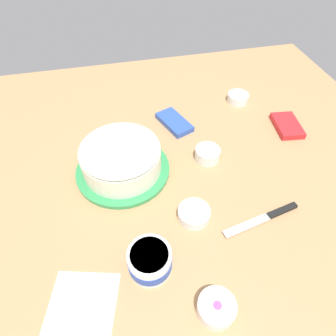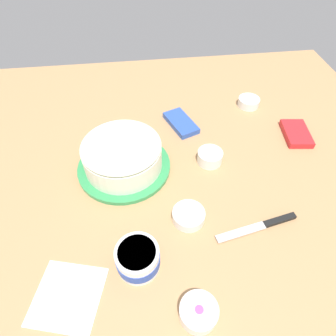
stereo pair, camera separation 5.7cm
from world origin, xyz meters
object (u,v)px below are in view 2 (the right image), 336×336
at_px(sprinkle_bowl_rainbow, 199,312).
at_px(paper_napkin, 68,296).
at_px(sprinkle_bowl_yellow, 189,216).
at_px(candy_box_lower, 181,123).
at_px(sprinkle_bowl_green, 210,157).
at_px(frosting_tub, 138,258).
at_px(sprinkle_bowl_orange, 249,102).
at_px(frosted_cake, 123,156).
at_px(candy_box_upper, 296,133).
at_px(spreading_knife, 264,225).

relative_size(sprinkle_bowl_rainbow, paper_napkin, 0.56).
height_order(sprinkle_bowl_yellow, candy_box_lower, sprinkle_bowl_yellow).
bearing_deg(sprinkle_bowl_green, sprinkle_bowl_rainbow, 164.28).
xyz_separation_m(frosting_tub, sprinkle_bowl_orange, (0.60, -0.47, -0.02)).
height_order(frosted_cake, sprinkle_bowl_green, frosted_cake).
relative_size(sprinkle_bowl_yellow, candy_box_upper, 0.66).
distance_m(spreading_knife, paper_napkin, 0.52).
xyz_separation_m(sprinkle_bowl_orange, sprinkle_bowl_green, (-0.28, 0.22, 0.00)).
xyz_separation_m(spreading_knife, sprinkle_bowl_rainbow, (-0.20, 0.22, 0.02)).
bearing_deg(spreading_knife, sprinkle_bowl_green, 20.06).
relative_size(frosting_tub, sprinkle_bowl_yellow, 1.19).
distance_m(sprinkle_bowl_orange, candy_box_lower, 0.30).
bearing_deg(sprinkle_bowl_green, frosted_cake, 88.84).
distance_m(sprinkle_bowl_yellow, candy_box_lower, 0.40).
bearing_deg(paper_napkin, spreading_knife, -76.63).
bearing_deg(candy_box_lower, sprinkle_bowl_rainbow, 153.43).
bearing_deg(frosting_tub, candy_box_lower, -19.75).
distance_m(sprinkle_bowl_green, sprinkle_bowl_yellow, 0.23).
bearing_deg(sprinkle_bowl_orange, spreading_knife, 166.65).
height_order(sprinkle_bowl_yellow, candy_box_upper, sprinkle_bowl_yellow).
height_order(sprinkle_bowl_yellow, paper_napkin, sprinkle_bowl_yellow).
xyz_separation_m(frosting_tub, candy_box_lower, (0.52, -0.19, -0.03)).
bearing_deg(paper_napkin, sprinkle_bowl_yellow, -61.33).
xyz_separation_m(sprinkle_bowl_green, paper_napkin, (-0.38, 0.41, -0.02)).
distance_m(sprinkle_bowl_rainbow, sprinkle_bowl_orange, 0.81).
bearing_deg(frosted_cake, sprinkle_bowl_yellow, -141.34).
height_order(frosting_tub, sprinkle_bowl_yellow, frosting_tub).
height_order(frosted_cake, frosting_tub, frosted_cake).
distance_m(sprinkle_bowl_rainbow, sprinkle_bowl_green, 0.47).
bearing_deg(spreading_knife, frosted_cake, 54.77).
relative_size(sprinkle_bowl_orange, sprinkle_bowl_green, 1.03).
relative_size(spreading_knife, sprinkle_bowl_yellow, 2.64).
xyz_separation_m(sprinkle_bowl_orange, candy_box_upper, (-0.20, -0.11, -0.01)).
bearing_deg(sprinkle_bowl_yellow, sprinkle_bowl_orange, -33.80).
height_order(sprinkle_bowl_rainbow, paper_napkin, sprinkle_bowl_rainbow).
bearing_deg(spreading_knife, frosting_tub, 100.96).
bearing_deg(candy_box_lower, frosting_tub, 139.27).
bearing_deg(frosted_cake, candy_box_lower, -48.43).
bearing_deg(sprinkle_bowl_orange, candy_box_lower, 106.88).
bearing_deg(candy_box_upper, sprinkle_bowl_yellow, 130.75).
distance_m(spreading_knife, sprinkle_bowl_rainbow, 0.30).
height_order(sprinkle_bowl_rainbow, candy_box_upper, sprinkle_bowl_rainbow).
relative_size(sprinkle_bowl_green, paper_napkin, 0.54).
xyz_separation_m(sprinkle_bowl_yellow, paper_napkin, (-0.17, 0.31, -0.01)).
relative_size(sprinkle_bowl_green, candy_box_upper, 0.60).
xyz_separation_m(frosted_cake, sprinkle_bowl_orange, (0.27, -0.50, -0.04)).
bearing_deg(frosted_cake, sprinkle_bowl_orange, -61.06).
bearing_deg(frosted_cake, sprinkle_bowl_green, -91.16).
distance_m(sprinkle_bowl_rainbow, paper_napkin, 0.30).
height_order(frosting_tub, candy_box_upper, frosting_tub).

